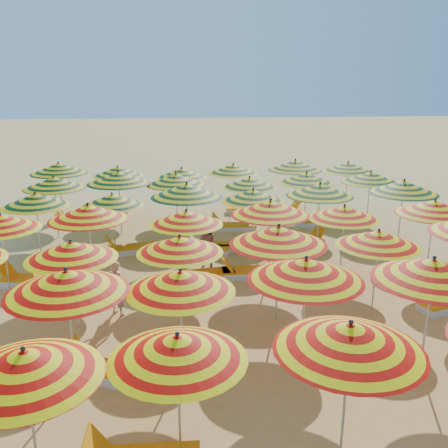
{
  "coord_description": "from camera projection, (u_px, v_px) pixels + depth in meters",
  "views": [
    {
      "loc": [
        -1.35,
        -13.64,
        5.82
      ],
      "look_at": [
        0.0,
        0.5,
        1.6
      ],
      "focal_mm": 40.0,
      "sensor_mm": 36.0,
      "label": 1
    }
  ],
  "objects": [
    {
      "name": "ground",
      "position": [
        226.0,
        280.0,
        14.8
      ],
      "size": [
        120.0,
        120.0,
        0.0
      ],
      "primitive_type": "plane",
      "color": "#DEB862",
      "rests_on": "ground"
    },
    {
      "name": "umbrella_1",
      "position": [
        25.0,
        364.0,
        6.83
      ],
      "size": [
        2.18,
        2.18,
        2.31
      ],
      "color": "silver",
      "rests_on": "ground"
    },
    {
      "name": "umbrella_2",
      "position": [
        178.0,
        348.0,
        7.36
      ],
      "size": [
        2.49,
        2.49,
        2.23
      ],
      "color": "silver",
      "rests_on": "ground"
    },
    {
      "name": "umbrella_3",
      "position": [
        350.0,
        337.0,
        7.34
      ],
      "size": [
        2.74,
        2.74,
        2.41
      ],
      "color": "silver",
      "rests_on": "ground"
    },
    {
      "name": "umbrella_7",
      "position": [
        67.0,
        282.0,
        9.25
      ],
      "size": [
        2.97,
        2.97,
        2.45
      ],
      "color": "silver",
      "rests_on": "ground"
    },
    {
      "name": "umbrella_8",
      "position": [
        180.0,
        281.0,
        9.64
      ],
      "size": [
        2.58,
        2.58,
        2.28
      ],
      "color": "silver",
      "rests_on": "ground"
    },
    {
      "name": "umbrella_9",
      "position": [
        306.0,
        270.0,
        9.81
      ],
      "size": [
        2.66,
        2.66,
        2.46
      ],
      "color": "silver",
      "rests_on": "ground"
    },
    {
      "name": "umbrella_10",
      "position": [
        433.0,
        270.0,
        9.71
      ],
      "size": [
        2.48,
        2.48,
        2.49
      ],
      "color": "silver",
      "rests_on": "ground"
    },
    {
      "name": "umbrella_13",
      "position": [
        71.0,
        250.0,
        11.45
      ],
      "size": [
        2.33,
        2.33,
        2.25
      ],
      "color": "silver",
      "rests_on": "ground"
    },
    {
      "name": "umbrella_14",
      "position": [
        180.0,
        245.0,
        11.92
      ],
      "size": [
        2.71,
        2.71,
        2.22
      ],
      "color": "silver",
      "rests_on": "ground"
    },
    {
      "name": "umbrella_15",
      "position": [
        279.0,
        236.0,
        11.82
      ],
      "size": [
        2.52,
        2.52,
        2.49
      ],
      "color": "silver",
      "rests_on": "ground"
    },
    {
      "name": "umbrella_16",
      "position": [
        378.0,
        238.0,
        12.39
      ],
      "size": [
        2.6,
        2.6,
        2.21
      ],
      "color": "silver",
      "rests_on": "ground"
    },
    {
      "name": "umbrella_18",
      "position": [
        1.0,
        222.0,
        13.62
      ],
      "size": [
        2.56,
        2.56,
        2.26
      ],
      "color": "silver",
      "rests_on": "ground"
    },
    {
      "name": "umbrella_19",
      "position": [
        88.0,
        213.0,
        14.05
      ],
      "size": [
        2.41,
        2.41,
        2.42
      ],
      "color": "silver",
      "rests_on": "ground"
    },
    {
      "name": "umbrella_20",
      "position": [
        186.0,
        218.0,
        14.15
      ],
      "size": [
        2.17,
        2.17,
        2.23
      ],
      "color": "silver",
      "rests_on": "ground"
    },
    {
      "name": "umbrella_21",
      "position": [
        270.0,
        208.0,
        14.48
      ],
      "size": [
        3.04,
        3.04,
        2.44
      ],
      "color": "silver",
      "rests_on": "ground"
    },
    {
      "name": "umbrella_22",
      "position": [
        344.0,
        213.0,
        14.71
      ],
      "size": [
        2.18,
        2.18,
        2.22
      ],
      "color": "silver",
      "rests_on": "ground"
    },
    {
      "name": "umbrella_23",
      "position": [
        434.0,
        208.0,
        14.64
      ],
      "size": [
        2.59,
        2.59,
        2.41
      ],
      "color": "silver",
      "rests_on": "ground"
    },
    {
      "name": "umbrella_24",
      "position": [
        35.0,
        200.0,
        15.9
      ],
      "size": [
        2.63,
        2.63,
        2.3
      ],
      "color": "silver",
      "rests_on": "ground"
    },
    {
      "name": "umbrella_25",
      "position": [
        112.0,
        200.0,
        16.39
      ],
      "size": [
        2.19,
        2.19,
        2.17
      ],
      "color": "silver",
      "rests_on": "ground"
    },
    {
      "name": "umbrella_26",
      "position": [
        187.0,
        190.0,
        16.32
      ],
      "size": [
        2.45,
        2.45,
        2.53
      ],
      "color": "silver",
      "rests_on": "ground"
    },
    {
      "name": "umbrella_27",
      "position": [
        253.0,
        195.0,
        16.81
      ],
      "size": [
        2.74,
        2.74,
        2.23
      ],
      "color": "silver",
      "rests_on": "ground"
    },
    {
      "name": "umbrella_28",
      "position": [
        320.0,
        190.0,
        16.87
      ],
      "size": [
        2.4,
        2.4,
        2.41
      ],
      "color": "silver",
      "rests_on": "ground"
    },
    {
      "name": "umbrella_29",
      "position": [
        404.0,
        187.0,
        16.98
      ],
      "size": [
        3.1,
        3.1,
        2.49
      ],
      "color": "silver",
      "rests_on": "ground"
    },
    {
      "name": "umbrella_30",
      "position": [
        54.0,
        183.0,
        18.19
      ],
      "size": [
        2.96,
        2.96,
        2.37
      ],
      "color": "silver",
      "rests_on": "ground"
    },
    {
      "name": "umbrella_31",
      "position": [
        118.0,
        178.0,
        18.48
      ],
      "size": [
        2.9,
        2.9,
        2.51
      ],
      "color": "silver",
      "rests_on": "ground"
    },
    {
      "name": "umbrella_32",
      "position": [
        176.0,
        179.0,
        18.74
      ],
      "size": [
        2.4,
        2.4,
        2.38
      ],
      "color": "silver",
      "rests_on": "ground"
    },
    {
      "name": "umbrella_33",
      "position": [
        250.0,
        182.0,
        18.98
      ],
      "size": [
        2.45,
        2.45,
        2.2
      ],
      "color": "silver",
      "rests_on": "ground"
    },
    {
      "name": "umbrella_34",
      "position": [
        306.0,
        178.0,
        19.34
      ],
      "size": [
        2.55,
        2.55,
        2.31
      ],
      "color": "silver",
      "rests_on": "ground"
    },
    {
      "name": "umbrella_35",
      "position": [
        370.0,
        177.0,
        19.22
      ],
      "size": [
        2.66,
        2.66,
        2.37
      ],
      "color": "silver",
      "rests_on": "ground"
    },
    {
      "name": "umbrella_36",
      "position": [
        59.0,
        168.0,
        20.55
      ],
      "size": [
        2.65,
        2.65,
        2.46
      ],
      "color": "silver",
      "rests_on": "ground"
    },
    {
      "name": "umbrella_37",
      "position": [
        118.0,
        171.0,
        21.02
      ],
      "size": [
        2.56,
        2.56,
        2.24
      ],
      "color": "silver",
      "rests_on": "ground"
    },
    {
      "name": "umbrella_38",
      "position": [
        182.0,
        173.0,
        20.88
      ],
      "size": [
        2.12,
        2.12,
        2.2
      ],
      "color": "silver",
      "rests_on": "ground"
    },
    {
      "name": "umbrella_39",
      "position": [
        233.0,
        169.0,
        21.37
      ],
      "size": [
        2.32,
        2.32,
        2.28
      ],
      "color": "silver",
      "rests_on": "ground"
    },
    {
      "name": "umbrella_40",
      "position": [
        295.0,
        165.0,
        21.37
      ],
      "size": [
        2.5,
        2.5,
        2.45
      ],
      "color": "silver",
      "rests_on": "ground"
    },
    {
      "name": "umbrella_41",
      "position": [
        348.0,
        167.0,
        21.64
      ],
      "size": [
        2.34,
        2.34,
        2.31
      ],
      "color": "silver",
      "rests_on": "ground"
    },
    {
      "name": "lounger_3",
      "position": [
        103.0,
        371.0,
        9.99
      ],
      "size": [
        1.82,
        1.22,
        0.69
      ],
      "rotation": [
        0.0,
        0.0,
        2.73
      ],
      "color": "white",
      "rests_on": "ground"
    },
    {
      "name": "lounger_6",
      "position": [
        29.0,
        281.0,
        14.39
      ],
      "size": [
        1.81,
        0.88,
        0.69
      ],
      "rotation": [
        0.0,
        0.0,
        2.96
      ],
      "color": "white",
      "rests_on": "ground"
    },
    {
      "name": "lounger_7",
      "position": [
        74.0,
        277.0,
        14.67
      ],
      "size": [
        1.82,
        1.23,
        0.69
      ],
      "rotation": [
        0.0,
        0.0,
        2.72
      ],
      "color": "white",
      "rests_on": "ground"
    },
    {
      "name": "lounger_8",
      "position": [
        204.0,
        275.0,
        14.78
      ],
      "size": [
        1.8,
        0.86,
        0.69
      ],
      "rotation": [
        0.0,
        0.0,
        3.31
      ],
      "color": "white",
      "rests_on": "ground"
    },
    {
      "name": "lounger_9",
      "position": [
        249.0,
        272.0,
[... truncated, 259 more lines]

